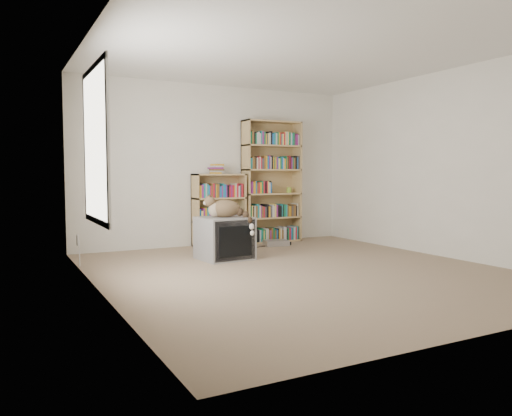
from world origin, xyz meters
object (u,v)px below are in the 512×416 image
cat (228,211)px  dvd_player (276,243)px  crt_tv (224,238)px  bookcase_short (219,213)px  bookcase_tall (271,185)px

cat → dvd_player: (1.18, 0.80, -0.60)m
crt_tv → dvd_player: (1.22, 0.74, -0.23)m
crt_tv → bookcase_short: (0.43, 1.18, 0.24)m
cat → dvd_player: cat is taller
bookcase_tall → bookcase_short: 1.03m
bookcase_tall → dvd_player: bookcase_tall is taller
cat → crt_tv: bearing=132.9°
crt_tv → bookcase_tall: bookcase_tall is taller
cat → dvd_player: size_ratio=1.64×
crt_tv → cat: 0.37m
crt_tv → bookcase_tall: bearing=35.5°
bookcase_tall → bookcase_short: size_ratio=1.76×
bookcase_tall → dvd_player: (-0.16, -0.43, -0.89)m
dvd_player → cat: bearing=-134.2°
dvd_player → bookcase_short: bearing=162.8°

